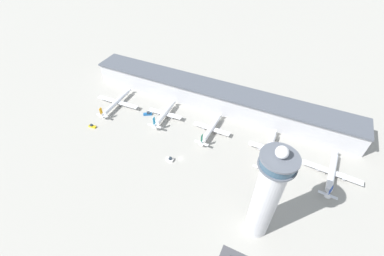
# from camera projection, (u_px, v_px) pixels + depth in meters

# --- Properties ---
(ground_plane) EXTENTS (1000.00, 1000.00, 0.00)m
(ground_plane) POSITION_uv_depth(u_px,v_px,m) (180.00, 159.00, 188.65)
(ground_plane) COLOR #9E9B93
(terminal_building) EXTENTS (240.81, 25.00, 19.53)m
(terminal_building) POSITION_uv_depth(u_px,v_px,m) (216.00, 97.00, 228.08)
(terminal_building) COLOR #B2B2B7
(terminal_building) RESTS_ON ground
(control_tower) EXTENTS (17.28, 17.28, 68.65)m
(control_tower) POSITION_uv_depth(u_px,v_px,m) (267.00, 195.00, 127.61)
(control_tower) COLOR #BCBCC1
(control_tower) RESTS_ON ground
(airplane_gate_alpha) EXTENTS (41.86, 43.68, 12.14)m
(airplane_gate_alpha) POSITION_uv_depth(u_px,v_px,m) (117.00, 102.00, 231.92)
(airplane_gate_alpha) COLOR silver
(airplane_gate_alpha) RESTS_ON ground
(airplane_gate_bravo) EXTENTS (30.64, 36.81, 13.45)m
(airplane_gate_bravo) POSITION_uv_depth(u_px,v_px,m) (165.00, 114.00, 219.54)
(airplane_gate_bravo) COLOR white
(airplane_gate_bravo) RESTS_ON ground
(airplane_gate_charlie) EXTENTS (31.22, 38.20, 12.58)m
(airplane_gate_charlie) POSITION_uv_depth(u_px,v_px,m) (211.00, 129.00, 206.34)
(airplane_gate_charlie) COLOR white
(airplane_gate_charlie) RESTS_ON ground
(airplane_gate_delta) EXTENTS (30.13, 42.15, 14.00)m
(airplane_gate_delta) POSITION_uv_depth(u_px,v_px,m) (269.00, 149.00, 189.91)
(airplane_gate_delta) COLOR white
(airplane_gate_delta) RESTS_ON ground
(airplane_gate_echo) EXTENTS (39.47, 42.57, 13.29)m
(airplane_gate_echo) POSITION_uv_depth(u_px,v_px,m) (332.00, 172.00, 174.05)
(airplane_gate_echo) COLOR silver
(airplane_gate_echo) RESTS_ON ground
(service_truck_catering) EXTENTS (5.61, 7.01, 2.53)m
(service_truck_catering) POSITION_uv_depth(u_px,v_px,m) (275.00, 188.00, 168.93)
(service_truck_catering) COLOR black
(service_truck_catering) RESTS_ON ground
(service_truck_fuel) EXTENTS (7.53, 5.91, 3.02)m
(service_truck_fuel) POSITION_uv_depth(u_px,v_px,m) (148.00, 114.00, 224.55)
(service_truck_fuel) COLOR black
(service_truck_fuel) RESTS_ON ground
(service_truck_baggage) EXTENTS (6.50, 2.76, 2.65)m
(service_truck_baggage) POSITION_uv_depth(u_px,v_px,m) (92.00, 126.00, 213.00)
(service_truck_baggage) COLOR black
(service_truck_baggage) RESTS_ON ground
(service_truck_water) EXTENTS (5.54, 2.59, 3.08)m
(service_truck_water) POSITION_uv_depth(u_px,v_px,m) (170.00, 159.00, 186.76)
(service_truck_water) COLOR black
(service_truck_water) RESTS_ON ground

